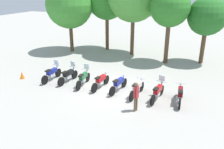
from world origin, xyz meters
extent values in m
plane|color=#9E9B93|center=(0.00, 0.00, 0.00)|extent=(80.00, 80.00, 0.00)
cylinder|color=black|center=(-4.45, 0.77, 0.32)|extent=(0.12, 0.64, 0.64)
cylinder|color=black|center=(-4.48, -0.78, 0.32)|extent=(0.12, 0.64, 0.64)
cube|color=silver|center=(-4.45, 0.77, 0.66)|extent=(0.13, 0.36, 0.04)
cube|color=navy|center=(-4.46, 0.04, 0.67)|extent=(0.28, 0.96, 0.30)
cube|color=silver|center=(-4.46, -0.01, 0.40)|extent=(0.23, 0.41, 0.24)
cube|color=black|center=(-4.47, -0.36, 0.86)|extent=(0.25, 0.45, 0.08)
cylinder|color=silver|center=(-4.45, 0.68, 0.64)|extent=(0.06, 0.23, 0.64)
cylinder|color=silver|center=(-4.45, 0.59, 0.97)|extent=(0.62, 0.05, 0.04)
sphere|color=silver|center=(-4.45, 0.72, 0.85)|extent=(0.16, 0.16, 0.16)
cylinder|color=silver|center=(-4.63, -0.30, 0.34)|extent=(0.09, 0.70, 0.07)
cube|color=silver|center=(-4.45, 0.65, 1.17)|extent=(0.36, 0.14, 0.39)
cylinder|color=black|center=(-3.12, 0.91, 0.32)|extent=(0.16, 0.65, 0.64)
cylinder|color=black|center=(-3.26, -0.64, 0.32)|extent=(0.16, 0.65, 0.64)
cube|color=silver|center=(-3.12, 0.91, 0.66)|extent=(0.15, 0.37, 0.04)
cube|color=black|center=(-3.18, 0.19, 0.67)|extent=(0.34, 0.97, 0.30)
cube|color=silver|center=(-3.19, 0.14, 0.40)|extent=(0.25, 0.42, 0.24)
cube|color=black|center=(-3.22, -0.21, 0.86)|extent=(0.28, 0.46, 0.08)
cylinder|color=silver|center=(-3.13, 0.82, 0.64)|extent=(0.07, 0.23, 0.64)
cylinder|color=silver|center=(-3.14, 0.73, 0.97)|extent=(0.62, 0.09, 0.04)
sphere|color=silver|center=(-3.12, 0.86, 0.85)|extent=(0.17, 0.17, 0.16)
cylinder|color=silver|center=(-3.37, -0.15, 0.34)|extent=(0.13, 0.70, 0.07)
cube|color=silver|center=(-3.13, 0.79, 1.17)|extent=(0.37, 0.16, 0.39)
cylinder|color=black|center=(-1.98, 0.79, 0.32)|extent=(0.16, 0.65, 0.64)
cylinder|color=black|center=(-1.84, -0.75, 0.32)|extent=(0.16, 0.65, 0.64)
cube|color=silver|center=(-1.98, 0.79, 0.66)|extent=(0.15, 0.37, 0.04)
cube|color=#1E6033|center=(-1.92, 0.07, 0.67)|extent=(0.34, 0.97, 0.30)
cube|color=silver|center=(-1.91, 0.02, 0.40)|extent=(0.25, 0.42, 0.24)
cube|color=black|center=(-1.88, -0.33, 0.86)|extent=(0.28, 0.46, 0.08)
cylinder|color=silver|center=(-1.97, 0.70, 0.64)|extent=(0.07, 0.23, 0.64)
cylinder|color=silver|center=(-1.97, 0.61, 0.97)|extent=(0.62, 0.09, 0.04)
sphere|color=silver|center=(-1.98, 0.74, 0.85)|extent=(0.17, 0.17, 0.16)
cylinder|color=silver|center=(-2.05, -0.30, 0.34)|extent=(0.13, 0.70, 0.07)
cube|color=silver|center=(-1.97, 0.67, 1.17)|extent=(0.37, 0.16, 0.39)
cylinder|color=black|center=(-0.55, 0.83, 0.32)|extent=(0.17, 0.65, 0.64)
cylinder|color=black|center=(-0.72, -0.71, 0.32)|extent=(0.17, 0.65, 0.64)
cube|color=silver|center=(-0.55, 0.83, 0.66)|extent=(0.16, 0.37, 0.04)
cube|color=red|center=(-0.63, 0.11, 0.67)|extent=(0.36, 0.97, 0.30)
cube|color=silver|center=(-0.64, 0.06, 0.40)|extent=(0.26, 0.42, 0.24)
cube|color=black|center=(-0.68, -0.29, 0.86)|extent=(0.29, 0.46, 0.08)
cylinder|color=silver|center=(-0.56, 0.74, 0.64)|extent=(0.07, 0.23, 0.64)
cylinder|color=silver|center=(-0.57, 0.65, 0.97)|extent=(0.62, 0.10, 0.04)
sphere|color=silver|center=(-0.56, 0.78, 0.85)|extent=(0.18, 0.18, 0.16)
cylinder|color=silver|center=(-0.83, -0.22, 0.34)|extent=(0.14, 0.70, 0.07)
cylinder|color=black|center=(0.76, 0.78, 0.32)|extent=(0.20, 0.65, 0.64)
cylinder|color=black|center=(0.52, -0.75, 0.32)|extent=(0.20, 0.65, 0.64)
cube|color=silver|center=(0.76, 0.78, 0.66)|extent=(0.17, 0.37, 0.04)
cube|color=navy|center=(0.65, 0.07, 0.67)|extent=(0.40, 0.98, 0.30)
cube|color=silver|center=(0.64, 0.02, 0.40)|extent=(0.28, 0.43, 0.24)
cube|color=black|center=(0.58, -0.33, 0.86)|extent=(0.31, 0.47, 0.08)
cylinder|color=silver|center=(0.74, 0.69, 0.64)|extent=(0.08, 0.23, 0.64)
cylinder|color=silver|center=(0.73, 0.61, 0.97)|extent=(0.62, 0.13, 0.04)
sphere|color=silver|center=(0.75, 0.73, 0.85)|extent=(0.18, 0.18, 0.16)
cylinder|color=silver|center=(0.43, -0.25, 0.34)|extent=(0.18, 0.70, 0.07)
cylinder|color=black|center=(2.00, 0.61, 0.32)|extent=(0.17, 0.65, 0.64)
cylinder|color=black|center=(1.83, -0.93, 0.32)|extent=(0.17, 0.65, 0.64)
cube|color=silver|center=(2.00, 0.61, 0.66)|extent=(0.16, 0.37, 0.04)
cube|color=silver|center=(1.92, -0.11, 0.67)|extent=(0.36, 0.97, 0.30)
cube|color=silver|center=(1.91, -0.16, 0.40)|extent=(0.26, 0.42, 0.24)
cube|color=black|center=(1.87, -0.51, 0.86)|extent=(0.29, 0.46, 0.08)
cylinder|color=silver|center=(1.99, 0.52, 0.64)|extent=(0.08, 0.23, 0.64)
cylinder|color=silver|center=(1.98, 0.43, 0.97)|extent=(0.62, 0.11, 0.04)
sphere|color=silver|center=(1.99, 0.56, 0.85)|extent=(0.18, 0.18, 0.16)
cylinder|color=silver|center=(1.72, -0.44, 0.34)|extent=(0.15, 0.70, 0.07)
cylinder|color=black|center=(3.30, 0.53, 0.32)|extent=(0.19, 0.65, 0.64)
cylinder|color=black|center=(3.08, -1.00, 0.32)|extent=(0.19, 0.65, 0.64)
cube|color=silver|center=(3.30, 0.53, 0.66)|extent=(0.17, 0.37, 0.04)
cube|color=red|center=(3.20, -0.18, 0.67)|extent=(0.39, 0.98, 0.30)
cube|color=silver|center=(3.19, -0.23, 0.40)|extent=(0.27, 0.43, 0.24)
cube|color=black|center=(3.14, -0.58, 0.86)|extent=(0.30, 0.47, 0.08)
cylinder|color=silver|center=(3.28, 0.45, 0.64)|extent=(0.08, 0.23, 0.64)
cylinder|color=silver|center=(3.27, 0.36, 0.97)|extent=(0.62, 0.12, 0.04)
sphere|color=silver|center=(3.29, 0.49, 0.85)|extent=(0.18, 0.18, 0.16)
cylinder|color=silver|center=(2.99, -0.51, 0.34)|extent=(0.17, 0.70, 0.07)
cube|color=silver|center=(3.28, 0.42, 1.17)|extent=(0.37, 0.18, 0.39)
cylinder|color=black|center=(4.39, 0.69, 0.32)|extent=(0.16, 0.65, 0.64)
cylinder|color=black|center=(4.54, -0.85, 0.32)|extent=(0.16, 0.65, 0.64)
cube|color=silver|center=(4.39, 0.69, 0.66)|extent=(0.15, 0.37, 0.04)
cube|color=maroon|center=(4.46, -0.03, 0.67)|extent=(0.35, 0.97, 0.30)
cube|color=silver|center=(4.46, -0.08, 0.40)|extent=(0.26, 0.42, 0.24)
cube|color=black|center=(4.50, -0.43, 0.86)|extent=(0.28, 0.46, 0.08)
cylinder|color=silver|center=(4.40, 0.60, 0.64)|extent=(0.07, 0.23, 0.64)
cylinder|color=silver|center=(4.41, 0.51, 0.97)|extent=(0.62, 0.10, 0.04)
sphere|color=silver|center=(4.39, 0.64, 0.85)|extent=(0.17, 0.17, 0.16)
cylinder|color=silver|center=(4.33, -0.39, 0.34)|extent=(0.14, 0.70, 0.07)
cylinder|color=brown|center=(2.39, -1.88, 0.41)|extent=(0.14, 0.14, 0.81)
cylinder|color=brown|center=(2.33, -2.04, 0.41)|extent=(0.14, 0.14, 0.81)
cube|color=#B22D33|center=(2.36, -1.96, 1.12)|extent=(0.26, 0.28, 0.61)
cylinder|color=#B22D33|center=(2.41, -1.81, 1.13)|extent=(0.10, 0.10, 0.58)
cylinder|color=#B22D33|center=(2.30, -2.11, 1.13)|extent=(0.10, 0.10, 0.58)
sphere|color=brown|center=(2.36, -1.96, 1.56)|extent=(0.28, 0.28, 0.22)
cylinder|color=brown|center=(-7.33, 7.55, 1.53)|extent=(0.36, 0.36, 3.06)
sphere|color=#3D8E33|center=(-7.33, 7.55, 4.68)|extent=(4.62, 4.62, 4.62)
cylinder|color=brown|center=(-4.18, 9.58, 1.85)|extent=(0.36, 0.36, 3.69)
sphere|color=#2D7A28|center=(-4.18, 9.58, 5.04)|extent=(3.84, 3.84, 3.84)
cylinder|color=brown|center=(-1.10, 8.59, 1.94)|extent=(0.36, 0.36, 3.87)
cylinder|color=brown|center=(2.45, 7.17, 1.82)|extent=(0.36, 0.36, 3.63)
sphere|color=#2D7A28|center=(2.45, 7.17, 4.77)|extent=(3.27, 3.27, 3.27)
cylinder|color=brown|center=(5.37, 8.25, 1.47)|extent=(0.36, 0.36, 2.93)
sphere|color=#236623|center=(5.37, 8.25, 4.06)|extent=(3.20, 3.20, 3.20)
cone|color=orange|center=(-6.69, -0.55, 0.28)|extent=(0.32, 0.32, 0.55)
camera|label=1|loc=(5.19, -12.49, 6.29)|focal=36.44mm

